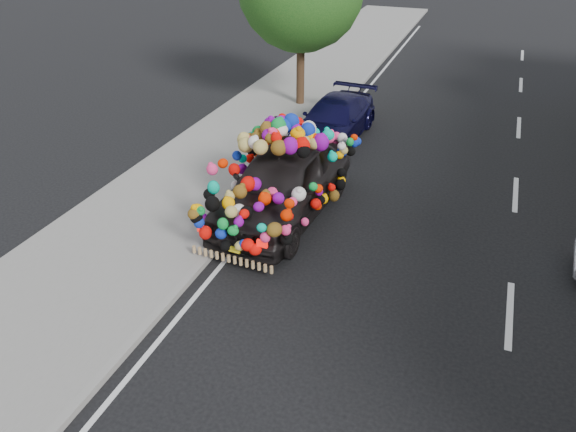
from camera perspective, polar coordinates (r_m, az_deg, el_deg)
name	(u,v)px	position (r m, az deg, el deg)	size (l,w,h in m)	color
ground	(321,273)	(11.36, 3.35, -5.85)	(100.00, 100.00, 0.00)	black
sidewalk	(138,232)	(13.00, -15.02, -1.55)	(4.00, 60.00, 0.12)	gray
kerb	(216,248)	(12.08, -7.34, -3.27)	(0.15, 60.00, 0.13)	gray
lane_markings	(510,314)	(11.09, 21.60, -9.25)	(6.00, 50.00, 0.01)	silver
plush_art_car	(283,168)	(12.82, -0.46, 4.87)	(2.64, 5.23, 2.32)	black
navy_sedan	(334,120)	(17.46, 4.71, 9.71)	(1.72, 4.24, 1.23)	black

